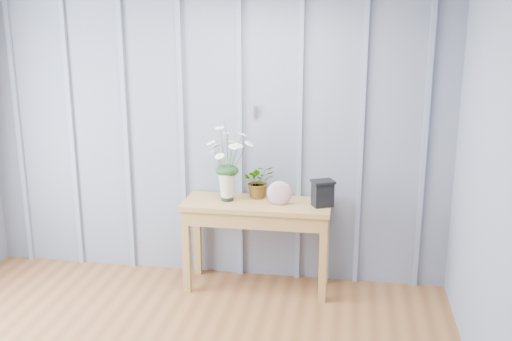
% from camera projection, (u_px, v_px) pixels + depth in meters
% --- Properties ---
extents(room_shell, '(4.00, 4.50, 2.50)m').
position_uv_depth(room_shell, '(157.00, 57.00, 3.58)').
color(room_shell, gray).
rests_on(room_shell, ground).
extents(sideboard, '(1.20, 0.45, 0.75)m').
position_uv_depth(sideboard, '(257.00, 215.00, 4.90)').
color(sideboard, '#A87C3F').
rests_on(sideboard, ground).
extents(daisy_vase, '(0.46, 0.35, 0.65)m').
position_uv_depth(daisy_vase, '(227.00, 152.00, 4.81)').
color(daisy_vase, black).
rests_on(daisy_vase, sideboard).
extents(spider_plant, '(0.31, 0.29, 0.28)m').
position_uv_depth(spider_plant, '(259.00, 181.00, 4.96)').
color(spider_plant, '#153E19').
rests_on(spider_plant, sideboard).
extents(felt_disc_vessel, '(0.21, 0.08, 0.20)m').
position_uv_depth(felt_disc_vessel, '(280.00, 193.00, 4.77)').
color(felt_disc_vessel, '#935072').
rests_on(felt_disc_vessel, sideboard).
extents(carved_box, '(0.21, 0.19, 0.21)m').
position_uv_depth(carved_box, '(323.00, 193.00, 4.74)').
color(carved_box, black).
rests_on(carved_box, sideboard).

